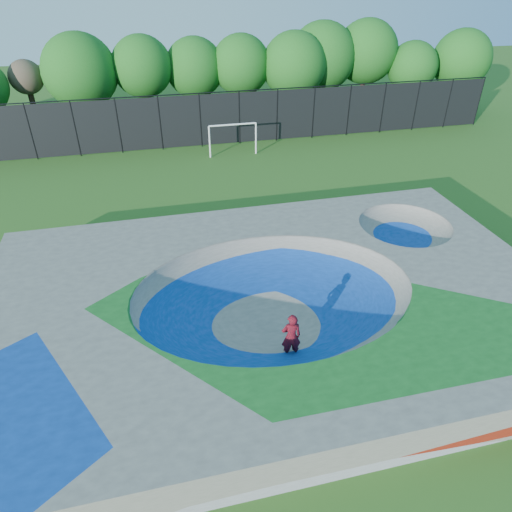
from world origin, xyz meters
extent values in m
plane|color=#2A5618|center=(0.00, 0.00, 0.00)|extent=(120.00, 120.00, 0.00)
cube|color=gray|center=(0.00, 0.00, 0.75)|extent=(22.00, 14.00, 1.50)
imported|color=#AC0D1F|center=(0.05, -2.17, 0.96)|extent=(0.73, 0.51, 1.93)
cube|color=black|center=(0.05, -2.17, 0.03)|extent=(0.80, 0.29, 0.05)
cylinder|color=white|center=(0.28, 18.49, 1.14)|extent=(0.12, 0.12, 2.29)
cylinder|color=white|center=(3.71, 18.49, 1.14)|extent=(0.12, 0.12, 2.29)
cylinder|color=white|center=(1.99, 18.49, 2.29)|extent=(3.43, 0.12, 0.12)
cylinder|color=black|center=(-12.00, 21.00, 2.00)|extent=(0.09, 0.09, 4.00)
cylinder|color=black|center=(-9.00, 21.00, 2.00)|extent=(0.09, 0.09, 4.00)
cylinder|color=black|center=(-6.00, 21.00, 2.00)|extent=(0.09, 0.09, 4.00)
cylinder|color=black|center=(-3.00, 21.00, 2.00)|extent=(0.09, 0.09, 4.00)
cylinder|color=black|center=(0.00, 21.00, 2.00)|extent=(0.09, 0.09, 4.00)
cylinder|color=black|center=(3.00, 21.00, 2.00)|extent=(0.09, 0.09, 4.00)
cylinder|color=black|center=(6.00, 21.00, 2.00)|extent=(0.09, 0.09, 4.00)
cylinder|color=black|center=(9.00, 21.00, 2.00)|extent=(0.09, 0.09, 4.00)
cylinder|color=black|center=(12.00, 21.00, 2.00)|extent=(0.09, 0.09, 4.00)
cylinder|color=black|center=(15.00, 21.00, 2.00)|extent=(0.09, 0.09, 4.00)
cylinder|color=black|center=(18.00, 21.00, 2.00)|extent=(0.09, 0.09, 4.00)
cylinder|color=black|center=(21.00, 21.00, 2.00)|extent=(0.09, 0.09, 4.00)
cylinder|color=black|center=(24.00, 21.00, 2.00)|extent=(0.09, 0.09, 4.00)
cube|color=black|center=(0.00, 21.00, 2.00)|extent=(48.00, 0.03, 3.80)
cylinder|color=black|center=(0.00, 21.00, 4.00)|extent=(48.00, 0.08, 0.08)
cylinder|color=#412920|center=(-12.64, 26.87, 1.74)|extent=(0.44, 0.44, 3.47)
sphere|color=brown|center=(-12.64, 26.87, 4.57)|extent=(2.60, 2.60, 2.60)
cylinder|color=#412920|center=(-8.55, 26.39, 1.36)|extent=(0.44, 0.44, 2.73)
sphere|color=#175917|center=(-8.55, 26.39, 4.89)|extent=(5.78, 5.78, 5.78)
cylinder|color=#412920|center=(-3.78, 26.60, 1.60)|extent=(0.44, 0.44, 3.21)
sphere|color=#175917|center=(-3.78, 26.60, 5.02)|extent=(4.84, 4.84, 4.84)
cylinder|color=#412920|center=(0.49, 27.11, 1.42)|extent=(0.44, 0.44, 2.84)
sphere|color=#175917|center=(0.49, 27.11, 4.67)|extent=(4.87, 4.87, 4.87)
cylinder|color=#412920|center=(4.33, 26.43, 1.51)|extent=(0.44, 0.44, 3.01)
sphere|color=#175917|center=(4.33, 26.43, 4.85)|extent=(4.90, 4.90, 4.90)
cylinder|color=#412920|center=(8.65, 25.46, 1.41)|extent=(0.44, 0.44, 2.81)
sphere|color=#175917|center=(8.65, 25.46, 4.83)|extent=(5.37, 5.37, 5.37)
cylinder|color=#412920|center=(11.69, 26.95, 1.46)|extent=(0.44, 0.44, 2.93)
sphere|color=#175917|center=(11.69, 26.95, 5.12)|extent=(5.85, 5.85, 5.85)
cylinder|color=#412920|center=(15.83, 26.92, 1.68)|extent=(0.44, 0.44, 3.35)
sphere|color=#175917|center=(15.83, 26.92, 5.40)|extent=(5.46, 5.46, 5.46)
cylinder|color=#412920|center=(19.60, 25.19, 1.32)|extent=(0.44, 0.44, 2.63)
sphere|color=#175917|center=(19.60, 25.19, 4.27)|extent=(4.36, 4.36, 4.36)
cylinder|color=#412920|center=(24.23, 24.95, 1.42)|extent=(0.44, 0.44, 2.84)
sphere|color=#175917|center=(24.23, 24.95, 4.76)|extent=(5.13, 5.13, 5.13)
camera|label=1|loc=(-3.92, -13.50, 12.02)|focal=32.00mm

